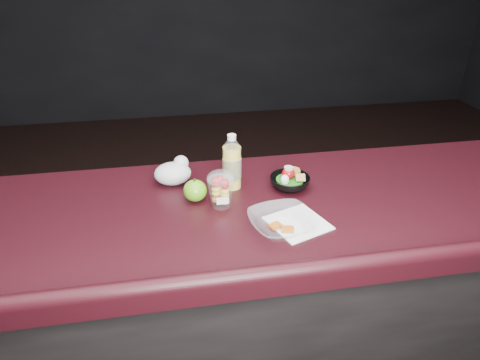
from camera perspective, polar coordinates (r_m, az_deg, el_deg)
name	(u,v)px	position (r m, az deg, el deg)	size (l,w,h in m)	color
counter	(252,318)	(1.72, 1.55, -17.91)	(4.06, 0.71, 1.02)	black
lemonade_bottle	(232,166)	(1.46, -1.08, 1.92)	(0.07, 0.07, 0.20)	yellow
fruit_cup	(221,188)	(1.36, -2.58, -1.12)	(0.09, 0.09, 0.13)	white
green_apple	(195,191)	(1.41, -6.00, -1.41)	(0.08, 0.08, 0.08)	#417E0E
plastic_bag	(174,172)	(1.52, -8.82, 1.05)	(0.13, 0.11, 0.10)	silver
snack_bowl	(289,181)	(1.49, 6.61, -0.16)	(0.18, 0.18, 0.08)	black
takeout_bowl	(282,223)	(1.27, 5.65, -5.75)	(0.22, 0.22, 0.05)	silver
paper_napkin	(298,223)	(1.32, 7.72, -5.71)	(0.16, 0.16, 0.00)	white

